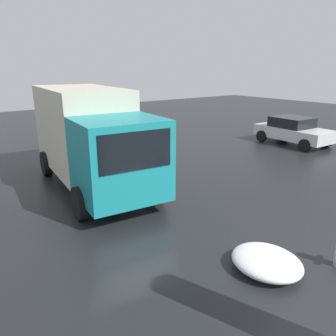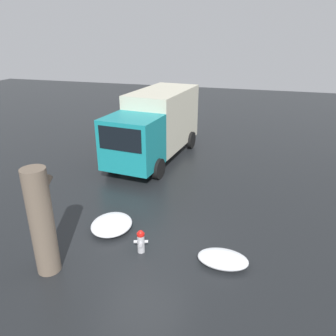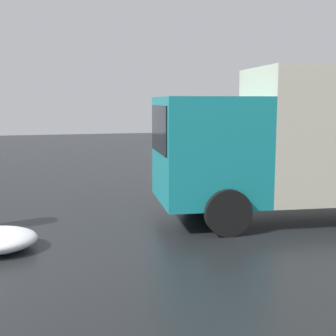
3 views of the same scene
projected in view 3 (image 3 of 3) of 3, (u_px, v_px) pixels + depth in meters
name	position (u px, v px, depth m)	size (l,w,h in m)	color
delivery_truck	(317.00, 138.00, 10.12)	(6.81, 3.08, 3.23)	teal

